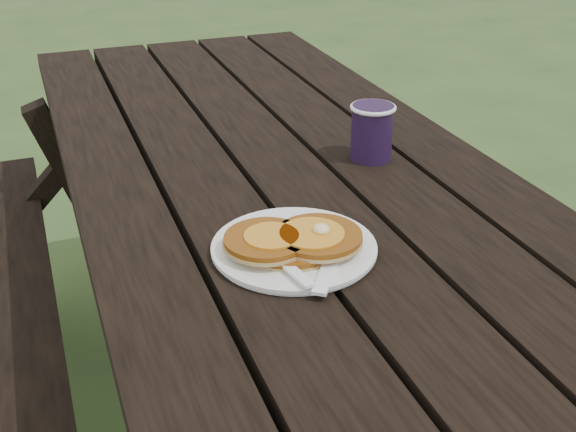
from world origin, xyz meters
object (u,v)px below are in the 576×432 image
object	(u,v)px
picnic_table	(275,320)
pancake_stack	(294,241)
plate	(294,249)
coffee_cup	(372,129)

from	to	relation	value
picnic_table	pancake_stack	distance (m)	0.55
plate	coffee_cup	distance (m)	0.37
plate	coffee_cup	world-z (taller)	coffee_cup
picnic_table	pancake_stack	bearing A→B (deg)	-104.99
picnic_table	plate	bearing A→B (deg)	-104.80
plate	coffee_cup	bearing A→B (deg)	46.53
pancake_stack	coffee_cup	size ratio (longest dim) A/B	1.89
pancake_stack	picnic_table	bearing A→B (deg)	75.01
plate	coffee_cup	size ratio (longest dim) A/B	2.25
plate	pancake_stack	xyz separation A→B (m)	(-0.00, -0.01, 0.02)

